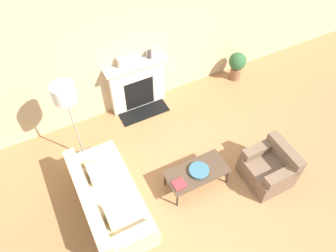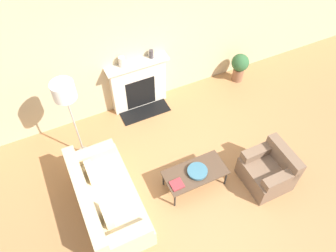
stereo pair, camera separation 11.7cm
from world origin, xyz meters
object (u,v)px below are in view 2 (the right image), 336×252
(fireplace, at_px, (139,85))
(couch, at_px, (106,199))
(coffee_table, at_px, (195,173))
(mantel_vase_center_left, at_px, (151,54))
(armchair_near, at_px, (269,170))
(book, at_px, (177,184))
(bowl, at_px, (197,171))
(floor_lamp, at_px, (65,96))
(mantel_vase_left, at_px, (122,62))
(potted_plant, at_px, (240,65))

(fireplace, height_order, couch, fireplace)
(coffee_table, distance_m, mantel_vase_center_left, 2.45)
(coffee_table, bearing_deg, fireplace, 92.76)
(armchair_near, xyz_separation_m, book, (-1.61, 0.39, 0.11))
(bowl, bearing_deg, floor_lamp, 136.92)
(armchair_near, relative_size, mantel_vase_center_left, 4.59)
(fireplace, relative_size, couch, 0.68)
(bowl, bearing_deg, mantel_vase_center_left, 85.52)
(couch, bearing_deg, armchair_near, -104.25)
(mantel_vase_left, bearing_deg, mantel_vase_center_left, 0.00)
(armchair_near, relative_size, potted_plant, 1.14)
(mantel_vase_left, xyz_separation_m, mantel_vase_center_left, (0.60, 0.00, -0.02))
(floor_lamp, bearing_deg, fireplace, 27.40)
(couch, height_order, potted_plant, couch)
(bowl, relative_size, mantel_vase_center_left, 2.02)
(fireplace, relative_size, mantel_vase_center_left, 7.41)
(floor_lamp, height_order, potted_plant, floor_lamp)
(mantel_vase_center_left, bearing_deg, bowl, -94.48)
(bowl, distance_m, floor_lamp, 2.49)
(book, height_order, mantel_vase_left, mantel_vase_left)
(book, distance_m, mantel_vase_left, 2.52)
(coffee_table, relative_size, book, 5.11)
(floor_lamp, relative_size, mantel_vase_left, 8.69)
(fireplace, height_order, book, fireplace)
(coffee_table, distance_m, potted_plant, 3.03)
(coffee_table, bearing_deg, bowl, -34.99)
(mantel_vase_center_left, bearing_deg, mantel_vase_left, 180.00)
(mantel_vase_left, distance_m, potted_plant, 2.78)
(fireplace, bearing_deg, mantel_vase_left, 177.14)
(coffee_table, height_order, mantel_vase_center_left, mantel_vase_center_left)
(armchair_near, relative_size, coffee_table, 0.73)
(armchair_near, distance_m, floor_lamp, 3.65)
(armchair_near, xyz_separation_m, coffee_table, (-1.21, 0.47, 0.06))
(mantel_vase_center_left, bearing_deg, book, -104.28)
(couch, relative_size, mantel_vase_center_left, 10.85)
(bowl, bearing_deg, fireplace, 93.41)
(armchair_near, xyz_separation_m, mantel_vase_left, (-1.61, 2.76, 0.95))
(fireplace, distance_m, couch, 2.51)
(coffee_table, bearing_deg, mantel_vase_left, 99.86)
(book, bearing_deg, potted_plant, 37.96)
(book, bearing_deg, fireplace, 82.23)
(couch, bearing_deg, mantel_vase_center_left, -40.40)
(couch, distance_m, potted_plant, 4.20)
(fireplace, bearing_deg, floor_lamp, -152.60)
(couch, distance_m, book, 1.19)
(bowl, bearing_deg, armchair_near, -20.94)
(fireplace, bearing_deg, bowl, -86.59)
(coffee_table, relative_size, mantel_vase_left, 5.15)
(fireplace, xyz_separation_m, mantel_vase_left, (-0.29, 0.01, 0.69))
(floor_lamp, height_order, mantel_vase_center_left, floor_lamp)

